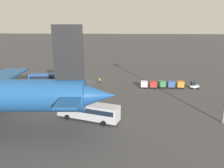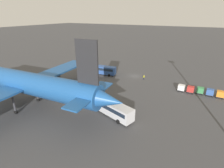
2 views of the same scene
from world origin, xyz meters
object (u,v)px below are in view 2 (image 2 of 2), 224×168
(cargo_cart_orange, at_px, (220,94))
(cargo_cart_white, at_px, (181,88))
(airplane, at_px, (18,81))
(cargo_cart_green, at_px, (200,90))
(shuttle_bus_far, at_px, (111,107))
(worker_person, at_px, (144,77))
(shuttle_bus_near, at_px, (103,70))
(cargo_cart_red, at_px, (191,89))
(cargo_cart_blue, at_px, (210,92))

(cargo_cart_orange, relative_size, cargo_cart_white, 1.00)
(airplane, relative_size, cargo_cart_green, 27.27)
(shuttle_bus_far, distance_m, worker_person, 26.46)
(airplane, bearing_deg, cargo_cart_green, -146.94)
(shuttle_bus_near, relative_size, cargo_cart_white, 5.07)
(cargo_cart_green, bearing_deg, airplane, 36.92)
(cargo_cart_red, bearing_deg, shuttle_bus_far, 55.50)
(shuttle_bus_near, height_order, cargo_cart_white, shuttle_bus_near)
(shuttle_bus_near, relative_size, shuttle_bus_far, 0.82)
(airplane, relative_size, cargo_cart_blue, 27.27)
(airplane, distance_m, cargo_cart_blue, 52.25)
(shuttle_bus_near, distance_m, worker_person, 16.26)
(shuttle_bus_near, bearing_deg, cargo_cart_white, 168.50)
(cargo_cart_blue, bearing_deg, shuttle_bus_far, 48.00)
(worker_person, distance_m, cargo_cart_white, 14.14)
(worker_person, bearing_deg, shuttle_bus_near, 7.58)
(cargo_cart_blue, relative_size, cargo_cart_red, 1.00)
(worker_person, bearing_deg, shuttle_bus_far, 91.83)
(shuttle_bus_near, bearing_deg, cargo_cart_orange, 170.20)
(shuttle_bus_near, bearing_deg, cargo_cart_green, 170.12)
(airplane, bearing_deg, cargo_cart_orange, -150.41)
(cargo_cart_white, bearing_deg, shuttle_bus_far, 60.31)
(shuttle_bus_far, relative_size, cargo_cart_blue, 6.18)
(shuttle_bus_near, distance_m, cargo_cart_red, 32.23)
(cargo_cart_green, bearing_deg, worker_person, -11.10)
(cargo_cart_blue, bearing_deg, worker_person, -9.92)
(cargo_cart_red, relative_size, cargo_cart_white, 1.00)
(cargo_cart_orange, bearing_deg, worker_person, -9.13)
(shuttle_bus_far, distance_m, cargo_cart_white, 25.51)
(shuttle_bus_near, height_order, shuttle_bus_far, shuttle_bus_near)
(cargo_cart_blue, xyz_separation_m, cargo_cart_red, (5.21, 0.54, 0.00))
(shuttle_bus_far, bearing_deg, cargo_cart_red, -107.32)
(shuttle_bus_far, xyz_separation_m, cargo_cart_orange, (-23.05, -22.59, -0.81))
(cargo_cart_red, bearing_deg, cargo_cart_white, 0.25)
(cargo_cart_red, bearing_deg, cargo_cart_blue, -174.08)
(airplane, xyz_separation_m, worker_person, (-21.19, -33.62, -5.95))
(shuttle_bus_near, distance_m, shuttle_bus_far, 29.60)
(airplane, distance_m, worker_person, 40.19)
(cargo_cart_orange, distance_m, cargo_cart_blue, 2.61)
(cargo_cart_red, bearing_deg, airplane, 38.23)
(cargo_cart_green, xyz_separation_m, cargo_cart_white, (5.21, 0.61, 0.00))
(cargo_cart_blue, bearing_deg, cargo_cart_green, -1.23)
(cargo_cart_green, bearing_deg, cargo_cart_red, 12.89)
(shuttle_bus_near, height_order, cargo_cart_red, shuttle_bus_near)
(cargo_cart_green, bearing_deg, cargo_cart_orange, 178.11)
(cargo_cart_orange, bearing_deg, shuttle_bus_near, -2.44)
(cargo_cart_orange, bearing_deg, cargo_cart_red, 3.11)
(worker_person, xyz_separation_m, cargo_cart_white, (-13.47, 4.27, 0.32))
(shuttle_bus_far, relative_size, worker_person, 7.32)
(shuttle_bus_near, height_order, worker_person, shuttle_bus_near)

